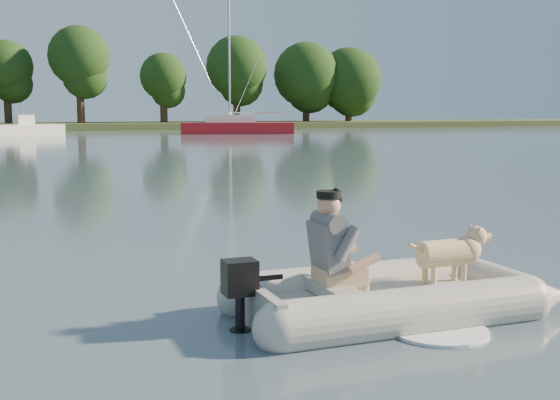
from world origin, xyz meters
name	(u,v)px	position (x,y,z in m)	size (l,w,h in m)	color
water	(310,310)	(0.00, 0.00, 0.00)	(160.00, 160.00, 0.00)	slate
shore_bank	(37,127)	(0.00, 62.00, 0.25)	(160.00, 12.00, 0.70)	#47512D
treeline	(52,69)	(1.46, 61.10, 5.39)	(75.85, 7.35, 9.27)	#332316
dinghy	(394,257)	(0.65, -0.35, 0.50)	(3.85, 2.37, 1.20)	#989793
man	(330,242)	(0.05, -0.31, 0.67)	(0.62, 0.53, 0.93)	slate
dog	(445,258)	(1.21, -0.31, 0.44)	(0.80, 0.28, 0.53)	#D6B37B
outboard_motor	(240,299)	(-0.78, -0.35, 0.27)	(0.36, 0.25, 0.68)	black
motorboat	(27,122)	(-1.24, 47.02, 0.96)	(5.02, 1.93, 2.12)	white
sailboat	(236,127)	(13.59, 45.25, 0.51)	(8.75, 4.50, 11.54)	#A51219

